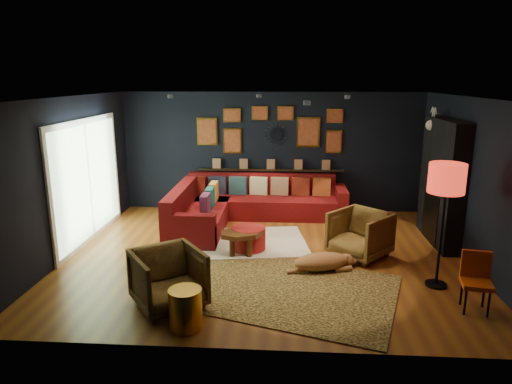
# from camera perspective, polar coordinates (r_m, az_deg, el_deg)

# --- Properties ---
(floor) EXTENTS (6.50, 6.50, 0.00)m
(floor) POSITION_cam_1_polar(r_m,az_deg,el_deg) (7.73, 1.12, -7.87)
(floor) COLOR #91531B
(floor) RESTS_ON ground
(room_walls) EXTENTS (6.50, 6.50, 6.50)m
(room_walls) POSITION_cam_1_polar(r_m,az_deg,el_deg) (7.29, 1.18, 3.82)
(room_walls) COLOR black
(room_walls) RESTS_ON ground
(sectional) EXTENTS (3.41, 2.69, 0.86)m
(sectional) POSITION_cam_1_polar(r_m,az_deg,el_deg) (9.38, -2.10, -1.80)
(sectional) COLOR maroon
(sectional) RESTS_ON ground
(ledge) EXTENTS (3.20, 0.12, 0.04)m
(ledge) POSITION_cam_1_polar(r_m,az_deg,el_deg) (10.05, 1.87, 2.78)
(ledge) COLOR black
(ledge) RESTS_ON room_walls
(gallery_wall) EXTENTS (3.15, 0.04, 1.02)m
(gallery_wall) POSITION_cam_1_polar(r_m,az_deg,el_deg) (9.95, 1.84, 7.84)
(gallery_wall) COLOR gold
(gallery_wall) RESTS_ON room_walls
(sunburst_mirror) EXTENTS (0.47, 0.16, 0.47)m
(sunburst_mirror) POSITION_cam_1_polar(r_m,az_deg,el_deg) (9.96, 2.49, 7.22)
(sunburst_mirror) COLOR silver
(sunburst_mirror) RESTS_ON room_walls
(fireplace) EXTENTS (0.31, 1.60, 2.20)m
(fireplace) POSITION_cam_1_polar(r_m,az_deg,el_deg) (8.73, 22.18, 0.67)
(fireplace) COLOR black
(fireplace) RESTS_ON ground
(deer_head) EXTENTS (0.50, 0.28, 0.45)m
(deer_head) POSITION_cam_1_polar(r_m,az_deg,el_deg) (9.05, 22.10, 7.75)
(deer_head) COLOR white
(deer_head) RESTS_ON fireplace
(sliding_door) EXTENTS (0.06, 2.80, 2.20)m
(sliding_door) POSITION_cam_1_polar(r_m,az_deg,el_deg) (8.72, -20.26, 1.35)
(sliding_door) COLOR white
(sliding_door) RESTS_ON ground
(ceiling_spots) EXTENTS (3.30, 2.50, 0.06)m
(ceiling_spots) POSITION_cam_1_polar(r_m,az_deg,el_deg) (7.98, 1.49, 11.71)
(ceiling_spots) COLOR black
(ceiling_spots) RESTS_ON room_walls
(shag_rug) EXTENTS (2.38, 1.88, 0.03)m
(shag_rug) POSITION_cam_1_polar(r_m,az_deg,el_deg) (8.26, -1.41, -6.31)
(shag_rug) COLOR silver
(shag_rug) RESTS_ON ground
(leopard_rug) EXTENTS (3.43, 2.89, 0.02)m
(leopard_rug) POSITION_cam_1_polar(r_m,az_deg,el_deg) (6.55, 3.89, -12.08)
(leopard_rug) COLOR tan
(leopard_rug) RESTS_ON ground
(coffee_table) EXTENTS (0.93, 0.83, 0.38)m
(coffee_table) POSITION_cam_1_polar(r_m,az_deg,el_deg) (7.64, -1.82, -5.49)
(coffee_table) COLOR #5C2E13
(coffee_table) RESTS_ON shag_rug
(pouf) EXTENTS (0.59, 0.59, 0.39)m
(pouf) POSITION_cam_1_polar(r_m,az_deg,el_deg) (7.86, -0.97, -5.77)
(pouf) COLOR maroon
(pouf) RESTS_ON shag_rug
(armchair_left) EXTENTS (1.12, 1.10, 0.85)m
(armchair_left) POSITION_cam_1_polar(r_m,az_deg,el_deg) (6.05, -10.90, -10.28)
(armchair_left) COLOR #A17431
(armchair_left) RESTS_ON ground
(armchair_right) EXTENTS (1.13, 1.13, 0.85)m
(armchair_right) POSITION_cam_1_polar(r_m,az_deg,el_deg) (7.72, 12.86, -4.91)
(armchair_right) COLOR #A17431
(armchair_right) RESTS_ON ground
(gold_stool) EXTENTS (0.39, 0.39, 0.49)m
(gold_stool) POSITION_cam_1_polar(r_m,az_deg,el_deg) (5.62, -8.79, -14.23)
(gold_stool) COLOR gold
(gold_stool) RESTS_ON ground
(orange_chair) EXTENTS (0.41, 0.41, 0.76)m
(orange_chair) POSITION_cam_1_polar(r_m,az_deg,el_deg) (6.51, 25.81, -9.49)
(orange_chair) COLOR black
(orange_chair) RESTS_ON ground
(floor_lamp) EXTENTS (0.49, 0.49, 1.78)m
(floor_lamp) POSITION_cam_1_polar(r_m,az_deg,el_deg) (6.68, 22.70, 1.00)
(floor_lamp) COLOR black
(floor_lamp) RESTS_ON ground
(dog) EXTENTS (1.31, 0.90, 0.38)m
(dog) POSITION_cam_1_polar(r_m,az_deg,el_deg) (7.13, 8.19, -8.21)
(dog) COLOR #A46B41
(dog) RESTS_ON leopard_rug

